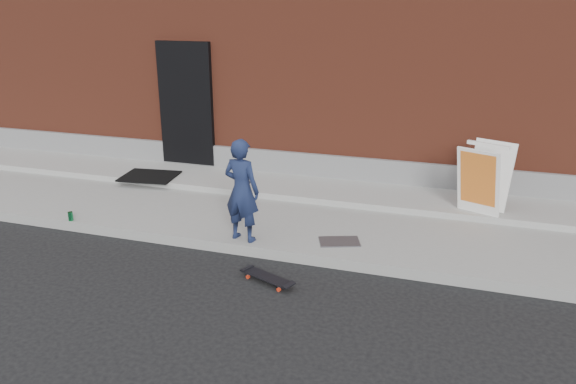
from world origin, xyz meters
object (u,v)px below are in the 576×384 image
at_px(child, 242,190).
at_px(pizza_sign, 484,178).
at_px(skateboard, 267,278).
at_px(soda_can, 71,216).

xyz_separation_m(child, pizza_sign, (3.06, 1.82, -0.08)).
distance_m(skateboard, soda_can, 3.37).
bearing_deg(child, skateboard, 138.94).
relative_size(child, skateboard, 1.91).
bearing_deg(pizza_sign, child, -149.20).
relative_size(skateboard, soda_can, 5.52).
bearing_deg(skateboard, pizza_sign, 47.24).
xyz_separation_m(pizza_sign, soda_can, (-5.73, -1.97, -0.55)).
relative_size(skateboard, pizza_sign, 0.71).
height_order(child, soda_can, child).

